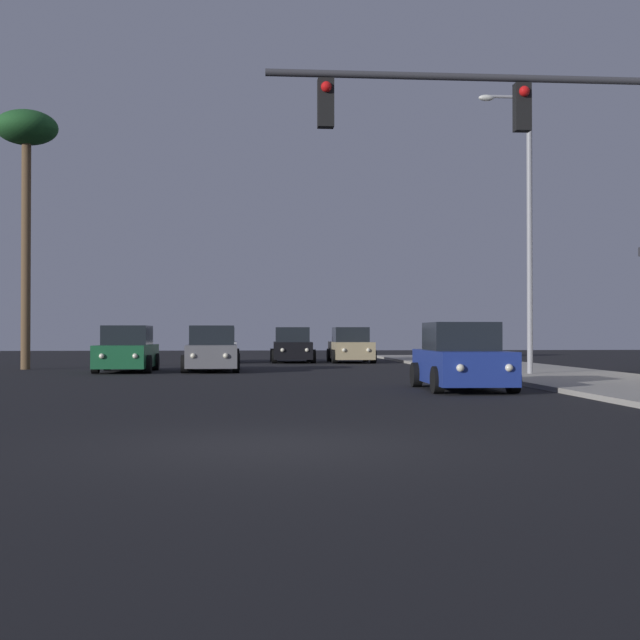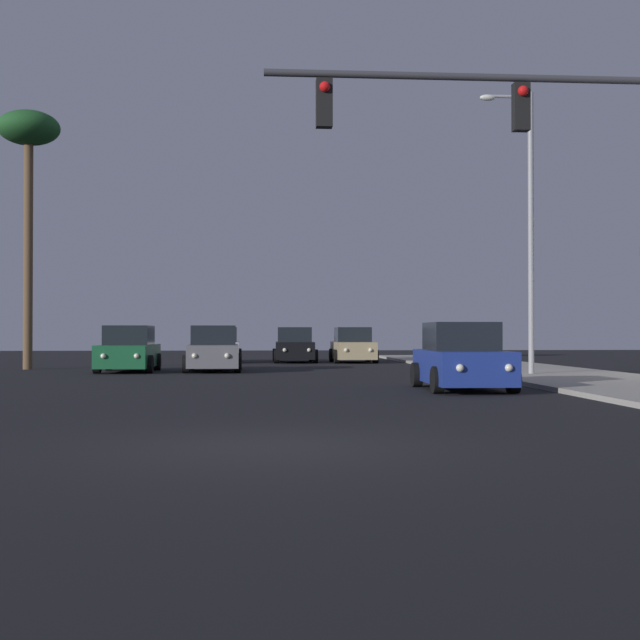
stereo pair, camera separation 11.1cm
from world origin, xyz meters
The scene contains 10 objects.
ground_plane centered at (0.00, 0.00, 0.00)m, with size 120.00×120.00×0.00m, color black.
car_grey centered at (-1.61, 21.67, 0.76)m, with size 2.04×4.33×1.68m.
car_silver centered at (-1.73, 31.67, 0.76)m, with size 2.04×4.32×1.68m.
car_black centered at (1.84, 31.43, 0.76)m, with size 2.04×4.33×1.68m.
car_tan centered at (4.62, 31.05, 0.76)m, with size 2.04×4.31×1.68m.
car_green centered at (-4.67, 21.54, 0.76)m, with size 2.04×4.33×1.68m.
car_blue centered at (5.01, 10.57, 0.76)m, with size 2.04×4.33×1.68m.
traffic_light_mast centered at (5.29, 5.12, 4.74)m, with size 7.54×0.36×6.50m.
street_lamp centered at (8.56, 16.54, 5.12)m, with size 1.74×0.24×9.00m.
palm_tree_mid centered at (-8.86, 24.00, 8.74)m, with size 2.40×2.40×10.05m.
Camera 2 is at (-0.20, -11.23, 1.42)m, focal length 50.00 mm.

